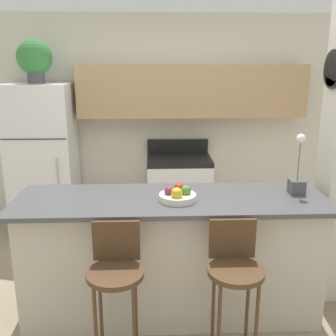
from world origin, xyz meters
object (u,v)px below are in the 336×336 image
Objects in this scene: refrigerator at (43,161)px; orchid_vase at (297,178)px; bar_stool_right at (235,272)px; potted_plant_on_fridge at (35,59)px; stove_range at (179,193)px; bar_stool_left at (116,275)px; fruit_bowl at (178,195)px; trash_bin at (94,223)px.

refrigerator reaches higher than orchid_vase.
potted_plant_on_fridge is (-1.80, 2.19, 1.36)m from bar_stool_right.
stove_range is 1.07× the size of bar_stool_left.
refrigerator reaches higher than fruit_bowl.
orchid_vase is (2.41, -1.56, -0.91)m from potted_plant_on_fridge.
orchid_vase is 1.27× the size of trash_bin.
refrigerator is 0.93m from trash_bin.
trash_bin is (-0.44, 1.99, -0.48)m from bar_stool_left.
bar_stool_left is 2.13× the size of potted_plant_on_fridge.
potted_plant_on_fridge reaches higher than orchid_vase.
bar_stool_left is 2.78m from potted_plant_on_fridge.
potted_plant_on_fridge is (-1.58, -0.02, 1.57)m from stove_range.
bar_stool_right is at bearing 0.00° from bar_stool_left.
bar_stool_right is (1.80, -2.19, -0.21)m from refrigerator.
refrigerator is 1.15m from potted_plant_on_fridge.
potted_plant_on_fridge is (-1.03, 2.19, 1.36)m from bar_stool_left.
orchid_vase reaches higher than bar_stool_left.
orchid_vase is 1.71× the size of fruit_bowl.
bar_stool_right is at bearing -50.52° from potted_plant_on_fridge.
orchid_vase reaches higher than bar_stool_right.
stove_range is 2.28× the size of potted_plant_on_fridge.
refrigerator is 2.88m from orchid_vase.
stove_range is 1.91m from orchid_vase.
bar_stool_right is 0.71m from fruit_bowl.
bar_stool_left is (-0.56, -2.21, 0.21)m from stove_range.
orchid_vase is (1.39, 0.63, 0.45)m from bar_stool_left.
bar_stool_left is 3.54× the size of fruit_bowl.
refrigerator reaches higher than bar_stool_left.
bar_stool_right is at bearing -58.40° from trash_bin.
stove_range is 1.06m from trash_bin.
bar_stool_right reaches higher than trash_bin.
fruit_bowl is at bearing 49.42° from bar_stool_left.
bar_stool_left and bar_stool_right have the same top height.
refrigerator is 3.68× the size of orchid_vase.
bar_stool_right is 2.13× the size of potted_plant_on_fridge.
potted_plant_on_fridge is 2.44m from fruit_bowl.
bar_stool_left is 2.62× the size of trash_bin.
orchid_vase is at bearing -36.56° from trash_bin.
bar_stool_right is at bearing -55.61° from fruit_bowl.
fruit_bowl reaches higher than stove_range.
bar_stool_right is at bearing -50.52° from refrigerator.
bar_stool_right is 2.38m from trash_bin.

